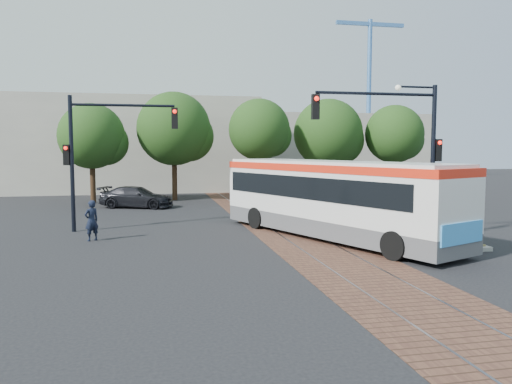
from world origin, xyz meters
The scene contains 11 objects.
ground centered at (0.00, 0.00, 0.00)m, with size 120.00×120.00×0.00m, color black.
trackbed centered at (0.00, 4.00, 0.01)m, with size 3.60×40.00×0.02m.
tree_row centered at (1.21, 16.42, 4.85)m, with size 26.40×5.60×7.67m.
warehouses centered at (-0.53, 28.75, 3.81)m, with size 40.00×13.00×8.00m.
crane centered at (18.00, 34.00, 10.88)m, with size 8.00×0.50×18.00m.
city_bus centered at (1.13, 0.19, 1.77)m, with size 6.93×11.87×3.17m.
traffic_island centered at (4.82, -0.90, 0.33)m, with size 2.20×5.20×1.13m.
signal_pole_main centered at (3.86, -0.81, 4.16)m, with size 5.49×0.46×6.00m.
signal_pole_left centered at (-8.37, 4.00, 3.86)m, with size 4.99×0.34×6.00m.
officer centered at (-8.45, 1.51, 0.82)m, with size 0.60×0.39×1.63m, color black.
parked_car centered at (-7.04, 12.65, 0.66)m, with size 1.86×4.57×1.33m, color black.
Camera 1 is at (-6.02, -19.13, 3.69)m, focal length 35.00 mm.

